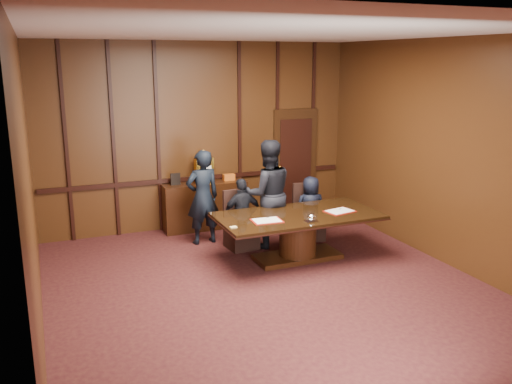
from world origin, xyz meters
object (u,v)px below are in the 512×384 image
(signatory_left, at_px, (242,214))
(witness_left, at_px, (203,197))
(witness_right, at_px, (268,194))
(sideboard, at_px, (205,204))
(conference_table, at_px, (298,229))
(signatory_right, at_px, (310,208))

(signatory_left, height_order, witness_left, witness_left)
(signatory_left, xyz_separation_m, witness_right, (0.46, -0.01, 0.32))
(sideboard, height_order, conference_table, sideboard)
(witness_left, relative_size, witness_right, 0.89)
(signatory_left, height_order, witness_right, witness_right)
(conference_table, bearing_deg, signatory_left, 129.09)
(sideboard, distance_m, witness_right, 1.61)
(conference_table, distance_m, signatory_right, 1.03)
(witness_left, bearing_deg, witness_right, 143.70)
(signatory_left, bearing_deg, signatory_right, 179.12)
(conference_table, distance_m, signatory_left, 1.04)
(witness_left, distance_m, witness_right, 1.14)
(signatory_left, bearing_deg, conference_table, 128.22)
(conference_table, height_order, witness_right, witness_right)
(conference_table, height_order, signatory_right, signatory_right)
(signatory_right, xyz_separation_m, witness_left, (-1.83, 0.55, 0.25))
(witness_left, bearing_deg, signatory_right, 156.85)
(signatory_right, bearing_deg, witness_left, -8.68)
(signatory_right, relative_size, witness_right, 0.62)
(conference_table, bearing_deg, witness_left, 131.06)
(sideboard, relative_size, signatory_left, 1.30)
(conference_table, relative_size, witness_left, 1.57)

